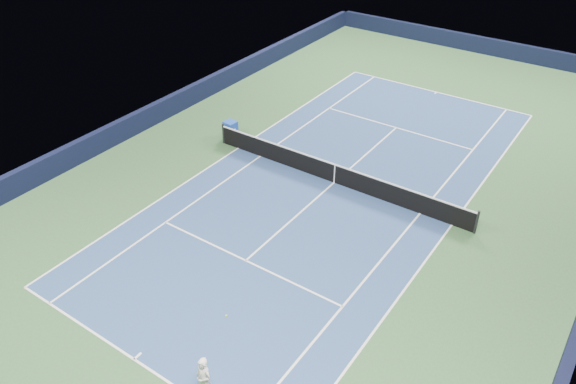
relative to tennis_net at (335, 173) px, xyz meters
The scene contains 18 objects.
ground 0.50m from the tennis_net, ahead, with size 40.00×40.00×0.00m, color #2D512C.
wall_far 19.83m from the tennis_net, 90.00° to the left, with size 22.00×0.35×1.10m, color black.
wall_left 10.83m from the tennis_net, behind, with size 0.35×40.00×1.10m, color black.
court_surface 0.50m from the tennis_net, ahead, with size 10.97×23.77×0.01m, color navy.
baseline_far 11.90m from the tennis_net, 90.00° to the left, with size 10.97×0.08×0.00m, color white.
baseline_near 11.90m from the tennis_net, 90.00° to the right, with size 10.97×0.08×0.00m, color white.
sideline_doubles_right 5.51m from the tennis_net, ahead, with size 0.08×23.77×0.00m, color white.
sideline_doubles_left 5.51m from the tennis_net, behind, with size 0.08×23.77×0.00m, color white.
sideline_singles_right 4.14m from the tennis_net, ahead, with size 0.08×23.77×0.00m, color white.
sideline_singles_left 4.14m from the tennis_net, behind, with size 0.08×23.77×0.00m, color white.
service_line_far 6.42m from the tennis_net, 90.00° to the left, with size 8.23×0.08×0.00m, color white.
service_line_near 6.42m from the tennis_net, 90.00° to the right, with size 8.23×0.08×0.00m, color white.
center_service_line 0.50m from the tennis_net, ahead, with size 0.08×12.80×0.00m, color white.
center_mark_far 11.75m from the tennis_net, 90.00° to the left, with size 0.08×0.30×0.00m, color white.
center_mark_near 11.75m from the tennis_net, 90.00° to the right, with size 0.08×0.30×0.00m, color white.
tennis_net is the anchor object (origin of this frame).
sponsor_cube 6.42m from the tennis_net, behind, with size 0.64×0.59×0.96m.
tennis_player 11.91m from the tennis_net, 77.09° to the right, with size 0.75×1.25×2.45m.
Camera 1 is at (10.20, -18.47, 13.73)m, focal length 35.00 mm.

